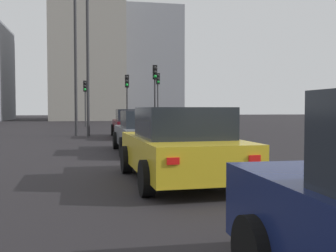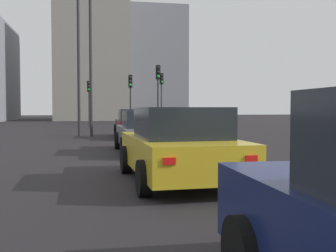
% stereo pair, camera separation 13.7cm
% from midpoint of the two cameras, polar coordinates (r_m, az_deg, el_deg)
% --- Properties ---
extents(ground_plane, '(160.00, 160.00, 0.20)m').
position_cam_midpoint_polar(ground_plane, '(12.32, -0.98, -5.06)').
color(ground_plane, black).
extents(car_maroon_lead, '(4.68, 2.00, 1.48)m').
position_cam_midpoint_polar(car_maroon_lead, '(21.15, -4.64, 0.33)').
color(car_maroon_lead, '#510F16').
rests_on(car_maroon_lead, ground_plane).
extents(car_grey_second, '(4.38, 2.10, 1.44)m').
position_cam_midpoint_polar(car_grey_second, '(13.90, -2.63, -0.86)').
color(car_grey_second, slate).
rests_on(car_grey_second, ground_plane).
extents(car_yellow_third, '(4.29, 2.23, 1.54)m').
position_cam_midpoint_polar(car_yellow_third, '(8.37, 2.05, -2.83)').
color(car_yellow_third, gold).
rests_on(car_yellow_third, ground_plane).
extents(traffic_light_near_left, '(0.32, 0.30, 4.41)m').
position_cam_midpoint_polar(traffic_light_near_left, '(33.32, -0.80, 5.33)').
color(traffic_light_near_left, '#2D2D30').
rests_on(traffic_light_near_left, ground_plane).
extents(traffic_light_near_right, '(0.32, 0.29, 4.27)m').
position_cam_midpoint_polar(traffic_light_near_right, '(25.86, -1.26, 5.93)').
color(traffic_light_near_right, '#2D2D30').
rests_on(traffic_light_near_right, ground_plane).
extents(traffic_light_far_left, '(0.33, 0.30, 3.79)m').
position_cam_midpoint_polar(traffic_light_far_left, '(34.05, -11.00, 4.52)').
color(traffic_light_far_left, '#2D2D30').
rests_on(traffic_light_far_left, ground_plane).
extents(traffic_light_far_right, '(0.33, 0.31, 3.91)m').
position_cam_midpoint_polar(traffic_light_far_right, '(29.08, -5.20, 5.06)').
color(traffic_light_far_right, '#2D2D30').
rests_on(traffic_light_far_right, ground_plane).
extents(street_lamp_kerbside, '(0.56, 0.36, 9.18)m').
position_cam_midpoint_polar(street_lamp_kerbside, '(23.19, -12.38, 11.76)').
color(street_lamp_kerbside, '#2D2D30').
rests_on(street_lamp_kerbside, ground_plane).
extents(street_lamp_far, '(0.56, 0.36, 7.65)m').
position_cam_midpoint_polar(street_lamp_far, '(22.27, -10.70, 10.11)').
color(street_lamp_far, '#2D2D30').
rests_on(street_lamp_far, ground_plane).
extents(building_facade_left, '(9.19, 9.75, 15.49)m').
position_cam_midpoint_polar(building_facade_left, '(58.71, -2.70, 8.60)').
color(building_facade_left, gray).
rests_on(building_facade_left, ground_plane).
extents(building_facade_center, '(9.28, 9.19, 15.07)m').
position_cam_midpoint_polar(building_facade_center, '(53.79, -10.62, 8.89)').
color(building_facade_center, gray).
rests_on(building_facade_center, ground_plane).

